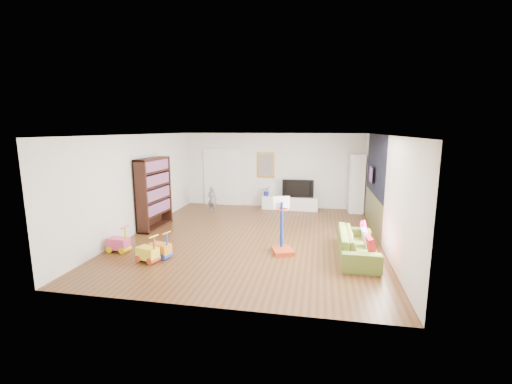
% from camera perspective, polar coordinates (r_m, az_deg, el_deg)
% --- Properties ---
extents(floor, '(6.50, 7.50, 0.00)m').
position_cam_1_polar(floor, '(9.24, -0.46, -7.48)').
color(floor, brown).
rests_on(floor, ground).
extents(ceiling, '(6.50, 7.50, 0.00)m').
position_cam_1_polar(ceiling, '(8.79, -0.48, 9.51)').
color(ceiling, white).
rests_on(ceiling, ground).
extents(wall_back, '(6.50, 0.00, 2.70)m').
position_cam_1_polar(wall_back, '(12.58, 2.79, 3.61)').
color(wall_back, silver).
rests_on(wall_back, ground).
extents(wall_front, '(6.50, 0.00, 2.70)m').
position_cam_1_polar(wall_front, '(5.37, -8.16, -5.79)').
color(wall_front, white).
rests_on(wall_front, ground).
extents(wall_left, '(0.00, 7.50, 2.70)m').
position_cam_1_polar(wall_left, '(10.05, -18.99, 1.33)').
color(wall_left, silver).
rests_on(wall_left, ground).
extents(wall_right, '(0.00, 7.50, 2.70)m').
position_cam_1_polar(wall_right, '(8.90, 20.54, 0.12)').
color(wall_right, white).
rests_on(wall_right, ground).
extents(navy_accent, '(0.01, 3.20, 1.70)m').
position_cam_1_polar(navy_accent, '(10.20, 19.31, 4.27)').
color(navy_accent, black).
rests_on(navy_accent, wall_right).
extents(olive_wainscot, '(0.01, 3.20, 1.00)m').
position_cam_1_polar(olive_wainscot, '(10.42, 18.87, -3.13)').
color(olive_wainscot, brown).
rests_on(olive_wainscot, wall_right).
extents(doorway, '(1.45, 0.06, 2.10)m').
position_cam_1_polar(doorway, '(12.97, -5.59, 2.45)').
color(doorway, white).
rests_on(doorway, ground).
extents(painting_back, '(0.62, 0.06, 0.92)m').
position_cam_1_polar(painting_back, '(12.56, 1.64, 4.53)').
color(painting_back, gold).
rests_on(painting_back, wall_back).
extents(artwork_right, '(0.04, 0.56, 0.46)m').
position_cam_1_polar(artwork_right, '(10.42, 18.70, 2.76)').
color(artwork_right, '#7F3F8C').
rests_on(artwork_right, wall_right).
extents(media_console, '(2.01, 0.60, 0.46)m').
position_cam_1_polar(media_console, '(12.35, 5.72, -1.82)').
color(media_console, white).
rests_on(media_console, ground).
extents(tall_cabinet, '(0.49, 0.49, 2.01)m').
position_cam_1_polar(tall_cabinet, '(12.16, 16.43, 1.33)').
color(tall_cabinet, white).
rests_on(tall_cabinet, ground).
extents(bookshelf, '(0.44, 1.41, 2.04)m').
position_cam_1_polar(bookshelf, '(10.27, -16.64, -0.22)').
color(bookshelf, black).
rests_on(bookshelf, ground).
extents(sofa, '(0.81, 2.04, 0.60)m').
position_cam_1_polar(sofa, '(8.08, 16.55, -8.37)').
color(sofa, olive).
rests_on(sofa, ground).
extents(basketball_hoop, '(0.60, 0.66, 1.31)m').
position_cam_1_polar(basketball_hoop, '(7.92, 4.52, -5.62)').
color(basketball_hoop, '#BA3915').
rests_on(basketball_hoop, ground).
extents(ride_on_yellow, '(0.52, 0.40, 0.61)m').
position_cam_1_polar(ride_on_yellow, '(7.85, -17.65, -8.93)').
color(ride_on_yellow, yellow).
rests_on(ride_on_yellow, ground).
extents(ride_on_orange, '(0.51, 0.39, 0.61)m').
position_cam_1_polar(ride_on_orange, '(8.01, -15.71, -8.43)').
color(ride_on_orange, orange).
rests_on(ride_on_orange, ground).
extents(ride_on_pink, '(0.49, 0.32, 0.63)m').
position_cam_1_polar(ride_on_pink, '(8.69, -21.98, -7.26)').
color(ride_on_pink, '#D43C71').
rests_on(ride_on_pink, ground).
extents(child, '(0.33, 0.22, 0.90)m').
position_cam_1_polar(child, '(11.91, -7.33, -1.24)').
color(child, slate).
rests_on(child, ground).
extents(tv, '(1.11, 0.19, 0.64)m').
position_cam_1_polar(tv, '(12.23, 7.01, 0.65)').
color(tv, black).
rests_on(tv, media_console).
extents(vase_plant, '(0.33, 0.29, 0.36)m').
position_cam_1_polar(vase_plant, '(12.34, 1.78, 0.16)').
color(vase_plant, '#191994').
rests_on(vase_plant, media_console).
extents(pillow_left, '(0.14, 0.40, 0.39)m').
position_cam_1_polar(pillow_left, '(7.51, 18.58, -8.55)').
color(pillow_left, red).
rests_on(pillow_left, sofa).
extents(pillow_center, '(0.12, 0.38, 0.37)m').
position_cam_1_polar(pillow_center, '(8.05, 17.80, -7.22)').
color(pillow_center, silver).
rests_on(pillow_center, sofa).
extents(pillow_right, '(0.16, 0.39, 0.38)m').
position_cam_1_polar(pillow_right, '(8.64, 17.58, -6.00)').
color(pillow_right, '#C91949').
rests_on(pillow_right, sofa).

